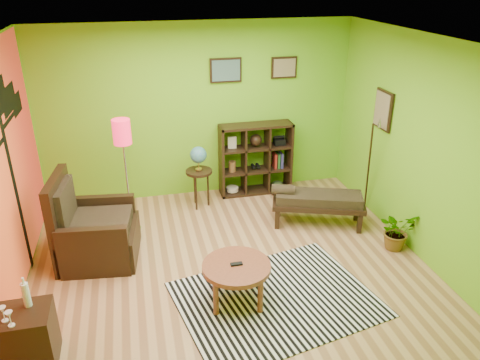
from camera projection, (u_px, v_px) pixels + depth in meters
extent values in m
plane|color=tan|center=(229.00, 265.00, 6.04)|extent=(5.00, 5.00, 0.00)
cube|color=#6EB91D|center=(198.00, 112.00, 7.45)|extent=(5.00, 0.04, 2.80)
cube|color=#6EB91D|center=(290.00, 279.00, 3.46)|extent=(5.00, 0.04, 2.80)
cube|color=#6EB91D|center=(418.00, 148.00, 5.98)|extent=(0.04, 4.50, 2.80)
cube|color=white|center=(226.00, 41.00, 4.88)|extent=(5.00, 4.50, 0.04)
cube|color=black|center=(17.00, 193.00, 5.57)|extent=(0.01, 0.14, 2.10)
cube|color=black|center=(9.00, 99.00, 5.64)|extent=(0.01, 0.70, 0.32)
cube|color=black|center=(17.00, 104.00, 6.02)|extent=(0.01, 0.50, 0.26)
cube|color=black|center=(226.00, 70.00, 7.25)|extent=(0.50, 0.03, 0.38)
cube|color=slate|center=(226.00, 71.00, 7.23)|extent=(0.44, 0.01, 0.32)
cube|color=black|center=(284.00, 67.00, 7.45)|extent=(0.42, 0.03, 0.34)
cube|color=#96835E|center=(285.00, 68.00, 7.43)|extent=(0.36, 0.01, 0.28)
cube|color=black|center=(383.00, 110.00, 6.67)|extent=(0.03, 0.44, 0.56)
cube|color=#96835E|center=(382.00, 110.00, 6.66)|extent=(0.01, 0.38, 0.50)
cylinder|color=black|center=(369.00, 167.00, 7.00)|extent=(0.23, 0.34, 1.46)
cone|color=silver|center=(380.00, 122.00, 6.56)|extent=(0.08, 0.09, 0.16)
cube|color=silver|center=(276.00, 299.00, 5.40)|extent=(2.47, 2.06, 0.01)
cylinder|color=brown|center=(236.00, 267.00, 5.23)|extent=(0.78, 0.78, 0.06)
cylinder|color=brown|center=(255.00, 271.00, 5.57)|extent=(0.06, 0.06, 0.42)
cylinder|color=brown|center=(215.00, 273.00, 5.53)|extent=(0.06, 0.06, 0.42)
cylinder|color=brown|center=(260.00, 297.00, 5.12)|extent=(0.06, 0.06, 0.42)
cylinder|color=brown|center=(216.00, 299.00, 5.09)|extent=(0.06, 0.06, 0.42)
cube|color=black|center=(236.00, 264.00, 5.21)|extent=(0.13, 0.06, 0.02)
cube|color=black|center=(101.00, 243.00, 6.12)|extent=(1.04, 1.02, 0.43)
cube|color=black|center=(61.00, 220.00, 5.92)|extent=(0.22, 0.92, 1.17)
cube|color=black|center=(94.00, 253.00, 5.67)|extent=(0.86, 0.21, 0.68)
cube|color=black|center=(105.00, 218.00, 6.47)|extent=(0.86, 0.21, 0.68)
cube|color=#E6B974|center=(101.00, 224.00, 6.01)|extent=(0.83, 0.81, 0.15)
cube|color=#E6B974|center=(65.00, 205.00, 5.84)|extent=(0.18, 0.69, 0.53)
cube|color=black|center=(27.00, 338.00, 4.44)|extent=(0.50, 0.46, 0.59)
cylinder|color=white|center=(26.00, 295.00, 4.36)|extent=(0.07, 0.07, 0.25)
cylinder|color=white|center=(23.00, 281.00, 4.30)|extent=(0.02, 0.02, 0.07)
cylinder|color=white|center=(5.00, 321.00, 4.21)|extent=(0.06, 0.06, 0.01)
cylinder|color=white|center=(4.00, 316.00, 4.19)|extent=(0.01, 0.01, 0.09)
cone|color=white|center=(2.00, 310.00, 4.16)|extent=(0.07, 0.07, 0.06)
cylinder|color=white|center=(12.00, 325.00, 4.16)|extent=(0.06, 0.06, 0.01)
cylinder|color=white|center=(11.00, 321.00, 4.14)|extent=(0.01, 0.01, 0.09)
cone|color=white|center=(9.00, 315.00, 4.11)|extent=(0.07, 0.07, 0.06)
cylinder|color=silver|center=(132.00, 229.00, 6.84)|extent=(0.25, 0.25, 0.03)
cylinder|color=silver|center=(127.00, 182.00, 6.52)|extent=(0.02, 0.02, 1.56)
cylinder|color=red|center=(122.00, 132.00, 6.22)|extent=(0.24, 0.24, 0.34)
cylinder|color=black|center=(199.00, 172.00, 7.29)|extent=(0.41, 0.41, 0.04)
cylinder|color=black|center=(208.00, 189.00, 7.44)|extent=(0.03, 0.03, 0.58)
cylinder|color=black|center=(195.00, 187.00, 7.51)|extent=(0.03, 0.03, 0.58)
cylinder|color=black|center=(196.00, 193.00, 7.30)|extent=(0.03, 0.03, 0.58)
cylinder|color=gold|center=(199.00, 169.00, 7.27)|extent=(0.10, 0.10, 0.02)
cylinder|color=gold|center=(199.00, 165.00, 7.25)|extent=(0.02, 0.02, 0.10)
sphere|color=#2D54B5|center=(198.00, 155.00, 7.17)|extent=(0.26, 0.26, 0.26)
cube|color=black|center=(221.00, 162.00, 7.65)|extent=(0.04, 0.35, 1.20)
cube|color=black|center=(289.00, 156.00, 7.90)|extent=(0.04, 0.35, 1.20)
cube|color=black|center=(255.00, 190.00, 8.01)|extent=(1.20, 0.35, 0.04)
cube|color=black|center=(256.00, 126.00, 7.53)|extent=(1.20, 0.35, 0.04)
cube|color=black|center=(244.00, 160.00, 7.73)|extent=(0.03, 0.33, 1.12)
cube|color=black|center=(267.00, 158.00, 7.82)|extent=(0.03, 0.33, 1.12)
cube|color=black|center=(255.00, 170.00, 7.86)|extent=(1.12, 0.33, 0.03)
cube|color=black|center=(256.00, 148.00, 7.69)|extent=(1.12, 0.33, 0.03)
cylinder|color=beige|center=(232.00, 189.00, 7.90)|extent=(0.20, 0.20, 0.07)
sphere|color=black|center=(256.00, 140.00, 7.64)|extent=(0.20, 0.20, 0.20)
cube|color=black|center=(279.00, 142.00, 7.75)|extent=(0.18, 0.15, 0.10)
cylinder|color=black|center=(253.00, 166.00, 7.82)|extent=(0.06, 0.12, 0.06)
cylinder|color=black|center=(258.00, 166.00, 7.84)|extent=(0.06, 0.12, 0.06)
ellipsoid|color=#384C26|center=(278.00, 184.00, 8.07)|extent=(0.18, 0.18, 0.09)
cylinder|color=brown|center=(232.00, 167.00, 7.73)|extent=(0.12, 0.12, 0.18)
cube|color=beige|center=(232.00, 143.00, 7.56)|extent=(0.14, 0.03, 0.20)
cube|color=maroon|center=(274.00, 161.00, 7.87)|extent=(0.04, 0.18, 0.26)
cube|color=#1E4C1E|center=(278.00, 160.00, 7.88)|extent=(0.04, 0.18, 0.26)
cube|color=navy|center=(281.00, 160.00, 7.89)|extent=(0.04, 0.18, 0.26)
cube|color=black|center=(318.00, 204.00, 6.87)|extent=(1.42, 0.89, 0.08)
cube|color=#E6B974|center=(319.00, 198.00, 6.82)|extent=(1.31, 0.81, 0.13)
cylinder|color=#E6B974|center=(283.00, 190.00, 6.83)|extent=(0.37, 0.27, 0.17)
cube|color=black|center=(356.00, 211.00, 7.06)|extent=(0.09, 0.09, 0.30)
cube|color=black|center=(278.00, 207.00, 7.17)|extent=(0.09, 0.09, 0.30)
cube|color=black|center=(360.00, 224.00, 6.71)|extent=(0.09, 0.09, 0.30)
cube|color=black|center=(277.00, 219.00, 6.83)|extent=(0.09, 0.09, 0.30)
imported|color=#26661E|center=(396.00, 234.00, 6.33)|extent=(0.56, 0.61, 0.42)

